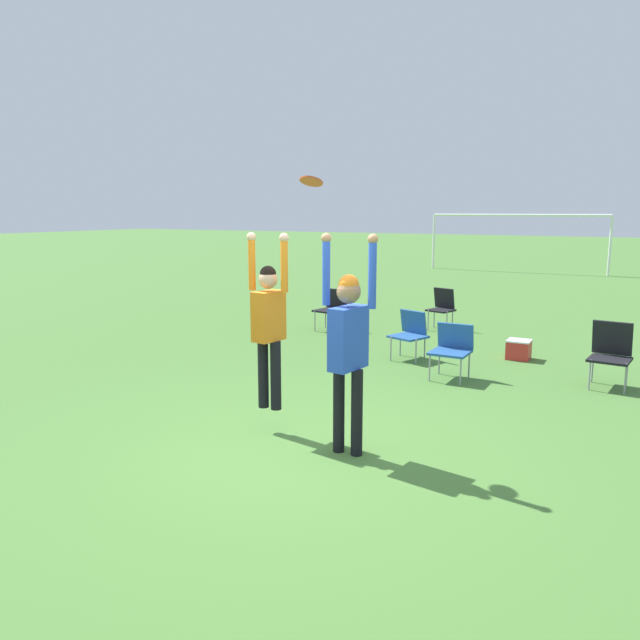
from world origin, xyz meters
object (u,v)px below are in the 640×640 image
frisbee (311,181)px  camping_chair_0 (442,305)px  camping_chair_3 (333,306)px  cooler_box (519,349)px  person_defending (348,338)px  person_jumping (269,318)px  camping_chair_1 (410,331)px  camping_chair_4 (611,350)px  camping_chair_2 (452,346)px

frisbee → camping_chair_0: (-0.63, 6.85, -2.27)m
camping_chair_3 → cooler_box: bearing=177.6°
person_defending → frisbee: frisbee is taller
person_jumping → frisbee: bearing=-67.6°
camping_chair_3 → camping_chair_1: bearing=154.0°
camping_chair_4 → person_jumping: bearing=56.0°
frisbee → camping_chair_1: 4.65m
frisbee → cooler_box: (1.33, 4.85, -2.62)m
camping_chair_1 → person_defending: bearing=121.7°
person_jumping → camping_chair_4: person_jumping is taller
camping_chair_2 → cooler_box: size_ratio=2.14×
camping_chair_0 → camping_chair_4: camping_chair_4 is taller
person_defending → camping_chair_4: person_defending is taller
camping_chair_2 → camping_chair_0: bearing=-69.9°
camping_chair_1 → camping_chair_3: camping_chair_3 is taller
camping_chair_0 → camping_chair_3: bearing=45.6°
cooler_box → person_defending: bearing=-98.4°
frisbee → camping_chair_3: 6.72m
person_jumping → camping_chair_1: (0.17, 4.13, -0.84)m
camping_chair_2 → cooler_box: 1.87m
camping_chair_1 → camping_chair_3: (-2.35, 1.71, 0.03)m
person_defending → camping_chair_4: 4.64m
person_jumping → camping_chair_3: 6.29m
frisbee → camping_chair_1: size_ratio=0.31×
person_defending → camping_chair_1: 4.45m
person_defending → camping_chair_3: (-3.23, 6.01, -0.71)m
camping_chair_0 → camping_chair_4: 4.62m
camping_chair_2 → frisbee: bearing=78.6°
person_defending → camping_chair_2: bearing=-172.8°
person_jumping → frisbee: size_ratio=7.91×
cooler_box → camping_chair_2: bearing=-110.8°
camping_chair_3 → frisbee: bearing=125.0°
camping_chair_1 → camping_chair_4: camping_chair_4 is taller
person_jumping → person_defending: 1.07m
frisbee → camping_chair_3: frisbee is taller
camping_chair_3 → camping_chair_4: 5.80m
person_defending → camping_chair_2: 3.48m
cooler_box → frisbee: bearing=-105.4°
camping_chair_1 → cooler_box: 1.86m
camping_chair_1 → camping_chair_3: bearing=-16.0°
camping_chair_0 → frisbee: bearing=111.9°
person_jumping → cooler_box: person_jumping is taller
camping_chair_1 → cooler_box: camping_chair_1 is taller
person_jumping → camping_chair_0: bearing=10.2°
camping_chair_0 → camping_chair_4: (3.42, -3.11, 0.02)m
person_defending → cooler_box: 5.29m
camping_chair_0 → cooler_box: camping_chair_0 is taller
cooler_box → camping_chair_1: bearing=-153.2°
person_jumping → camping_chair_4: bearing=-31.4°
camping_chair_3 → person_jumping: bearing=120.5°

